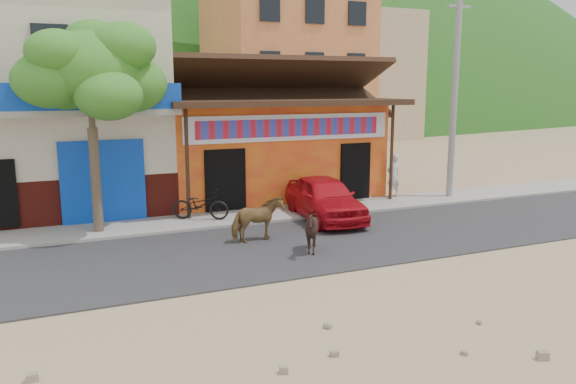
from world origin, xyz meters
The scene contains 15 objects.
ground centered at (0.00, 0.00, 0.00)m, with size 120.00×120.00×0.00m, color #9E825B.
road centered at (0.00, 2.50, 0.02)m, with size 60.00×5.00×0.04m, color #28282B.
sidewalk centered at (0.00, 6.00, 0.06)m, with size 60.00×2.00×0.12m, color gray.
dance_club centered at (2.00, 10.00, 1.80)m, with size 8.00×6.00×3.60m, color orange.
cafe_building centered at (-5.50, 10.00, 3.50)m, with size 7.00×6.00×7.00m, color beige.
apartment_front centered at (9.00, 24.00, 6.00)m, with size 9.00×9.00×12.00m, color #CC723F.
apartment_rear centered at (18.00, 30.00, 5.00)m, with size 8.00×8.00×10.00m, color tan.
hillside centered at (0.00, 70.00, 12.00)m, with size 100.00×40.00×24.00m, color #194C14.
tree centered at (-4.60, 5.80, 3.12)m, with size 3.00×3.00×6.00m, color #2D721E, non-canonical shape.
utility_pole centered at (8.20, 6.00, 4.12)m, with size 0.24×0.24×8.00m, color gray.
cow_tan centered at (-0.65, 3.20, 0.65)m, with size 0.66×1.45×1.23m, color olive.
cow_dark centered at (0.25, 1.63, 0.62)m, with size 0.93×1.05×1.16m, color black.
red_car centered at (2.24, 4.80, 0.74)m, with size 1.65×4.10×1.40m, color red.
scooter centered at (-1.50, 6.05, 0.59)m, with size 0.62×1.79×0.94m, color black.
pedestrian centered at (6.12, 6.70, 0.94)m, with size 0.60×0.39×1.64m, color silver.
Camera 1 is at (-5.83, -10.88, 4.27)m, focal length 35.00 mm.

